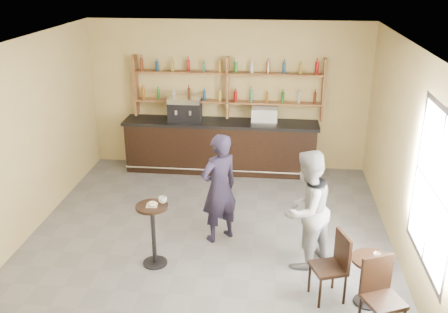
# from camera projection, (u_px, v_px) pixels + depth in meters

# --- Properties ---
(floor) EXTENTS (7.00, 7.00, 0.00)m
(floor) POSITION_uv_depth(u_px,v_px,m) (207.00, 245.00, 8.10)
(floor) COLOR slate
(floor) RESTS_ON ground
(ceiling) EXTENTS (7.00, 7.00, 0.00)m
(ceiling) POSITION_uv_depth(u_px,v_px,m) (204.00, 46.00, 6.94)
(ceiling) COLOR white
(ceiling) RESTS_ON wall_back
(wall_back) EXTENTS (7.00, 0.00, 7.00)m
(wall_back) POSITION_uv_depth(u_px,v_px,m) (228.00, 96.00, 10.76)
(wall_back) COLOR tan
(wall_back) RESTS_ON floor
(wall_front) EXTENTS (7.00, 0.00, 7.00)m
(wall_front) POSITION_uv_depth(u_px,v_px,m) (147.00, 299.00, 4.28)
(wall_front) COLOR tan
(wall_front) RESTS_ON floor
(wall_left) EXTENTS (0.00, 7.00, 7.00)m
(wall_left) POSITION_uv_depth(u_px,v_px,m) (16.00, 146.00, 7.82)
(wall_left) COLOR tan
(wall_left) RESTS_ON floor
(wall_right) EXTENTS (0.00, 7.00, 7.00)m
(wall_right) POSITION_uv_depth(u_px,v_px,m) (410.00, 162.00, 7.22)
(wall_right) COLOR tan
(wall_right) RESTS_ON floor
(window_pane) EXTENTS (0.00, 2.00, 2.00)m
(window_pane) POSITION_uv_depth(u_px,v_px,m) (434.00, 191.00, 6.07)
(window_pane) COLOR white
(window_pane) RESTS_ON wall_right
(window_frame) EXTENTS (0.04, 1.70, 2.10)m
(window_frame) POSITION_uv_depth(u_px,v_px,m) (434.00, 191.00, 6.07)
(window_frame) COLOR black
(window_frame) RESTS_ON wall_right
(shelf_unit) EXTENTS (4.00, 0.26, 1.40)m
(shelf_unit) POSITION_uv_depth(u_px,v_px,m) (228.00, 88.00, 10.56)
(shelf_unit) COLOR brown
(shelf_unit) RESTS_ON wall_back
(liquor_bottles) EXTENTS (3.68, 0.10, 1.00)m
(liquor_bottles) POSITION_uv_depth(u_px,v_px,m) (228.00, 80.00, 10.50)
(liquor_bottles) COLOR #8C5919
(liquor_bottles) RESTS_ON shelf_unit
(bar_counter) EXTENTS (4.16, 0.81, 1.13)m
(bar_counter) POSITION_uv_depth(u_px,v_px,m) (221.00, 146.00, 10.83)
(bar_counter) COLOR black
(bar_counter) RESTS_ON floor
(espresso_machine) EXTENTS (0.72, 0.48, 0.50)m
(espresso_machine) POSITION_uv_depth(u_px,v_px,m) (185.00, 109.00, 10.61)
(espresso_machine) COLOR black
(espresso_machine) RESTS_ON bar_counter
(pastry_case) EXTENTS (0.59, 0.49, 0.33)m
(pastry_case) POSITION_uv_depth(u_px,v_px,m) (264.00, 115.00, 10.47)
(pastry_case) COLOR silver
(pastry_case) RESTS_ON bar_counter
(pedestal_table) EXTENTS (0.53, 0.53, 0.99)m
(pedestal_table) POSITION_uv_depth(u_px,v_px,m) (154.00, 235.00, 7.44)
(pedestal_table) COLOR black
(pedestal_table) RESTS_ON floor
(napkin) EXTENTS (0.18, 0.18, 0.00)m
(napkin) POSITION_uv_depth(u_px,v_px,m) (152.00, 205.00, 7.26)
(napkin) COLOR white
(napkin) RESTS_ON pedestal_table
(donut) EXTENTS (0.17, 0.17, 0.05)m
(donut) POSITION_uv_depth(u_px,v_px,m) (152.00, 204.00, 7.24)
(donut) COLOR #C08646
(donut) RESTS_ON napkin
(cup_pedestal) EXTENTS (0.14, 0.14, 0.10)m
(cup_pedestal) POSITION_uv_depth(u_px,v_px,m) (163.00, 200.00, 7.32)
(cup_pedestal) COLOR white
(cup_pedestal) RESTS_ON pedestal_table
(man_main) EXTENTS (0.79, 0.77, 1.83)m
(man_main) POSITION_uv_depth(u_px,v_px,m) (219.00, 188.00, 7.99)
(man_main) COLOR black
(man_main) RESTS_ON floor
(cafe_table) EXTENTS (0.60, 0.60, 0.69)m
(cafe_table) POSITION_uv_depth(u_px,v_px,m) (370.00, 281.00, 6.62)
(cafe_table) COLOR black
(cafe_table) RESTS_ON floor
(cup_cafe) EXTENTS (0.12, 0.12, 0.09)m
(cup_cafe) POSITION_uv_depth(u_px,v_px,m) (377.00, 256.00, 6.47)
(cup_cafe) COLOR white
(cup_cafe) RESTS_ON cafe_table
(chair_west) EXTENTS (0.53, 0.53, 0.97)m
(chair_west) POSITION_uv_depth(u_px,v_px,m) (328.00, 267.00, 6.67)
(chair_west) COLOR black
(chair_west) RESTS_ON floor
(chair_south) EXTENTS (0.57, 0.57, 1.00)m
(chair_south) POSITION_uv_depth(u_px,v_px,m) (383.00, 300.00, 6.00)
(chair_south) COLOR black
(chair_south) RESTS_ON floor
(patron_second) EXTENTS (1.10, 1.13, 1.83)m
(patron_second) POSITION_uv_depth(u_px,v_px,m) (306.00, 210.00, 7.30)
(patron_second) COLOR gray
(patron_second) RESTS_ON floor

